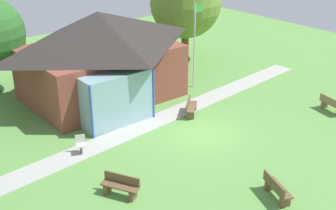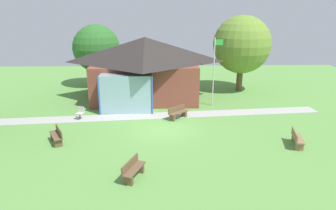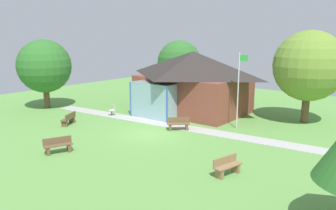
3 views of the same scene
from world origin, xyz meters
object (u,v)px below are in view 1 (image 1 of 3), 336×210
Objects in this scene: bench_rear_near_path at (191,108)px; bench_mid_left at (121,186)px; pavilion at (100,54)px; bench_front_center at (277,189)px; patio_chair_west at (81,145)px; tree_behind_pavilion_right at (186,2)px; bench_lawn_far_right at (332,105)px; flagpole at (195,42)px.

bench_rear_near_path is 7.81m from bench_mid_left.
pavilion is 5.82× the size of bench_front_center.
tree_behind_pavilion_right reaches higher than patio_chair_west.
patio_chair_west is 0.13× the size of tree_behind_pavilion_right.
flagpole is at bearing -142.84° from bench_lawn_far_right.
pavilion is 1.77× the size of flagpole.
flagpole is 3.27× the size of bench_lawn_far_right.
bench_lawn_far_right is (8.50, -9.46, -2.18)m from pavilion.
bench_rear_near_path is 0.91× the size of bench_lawn_far_right.
flagpole reaches higher than bench_mid_left.
bench_front_center is (-2.40, -7.57, 0.00)m from bench_rear_near_path.
pavilion is 5.62m from flagpole.
bench_rear_near_path is at bearing -64.23° from pavilion.
bench_front_center is (-8.51, -3.06, 0.00)m from bench_lawn_far_right.
patio_chair_west is (-9.32, -2.84, -2.42)m from flagpole.
tree_behind_pavilion_right is at bearing -126.55° from patio_chair_west.
bench_mid_left is 1.78× the size of patio_chair_west.
bench_mid_left is at bearing -108.93° from bench_front_center.
tree_behind_pavilion_right is at bearing -77.33° from bench_mid_left.
tree_behind_pavilion_right is (8.33, 2.37, 1.50)m from pavilion.
bench_mid_left is (-12.97, 0.79, 0.00)m from bench_lawn_far_right.
pavilion is at bearing -164.11° from tree_behind_pavilion_right.
tree_behind_pavilion_right reaches higher than bench_lawn_far_right.
pavilion is 12.70m from bench_front_center.
bench_front_center is at bearing -119.27° from tree_behind_pavilion_right.
bench_rear_near_path is at bearing -129.07° from tree_behind_pavilion_right.
patio_chair_west is at bearing -96.61° from bench_lawn_far_right.
flagpole is at bearing -175.93° from bench_rear_near_path.
tree_behind_pavilion_right reaches higher than pavilion.
bench_mid_left is (-9.70, -6.61, -2.43)m from flagpole.
bench_lawn_far_right is 1.02× the size of bench_mid_left.
bench_lawn_far_right and bench_front_center have the same top height.
pavilion is at bearing 158.43° from flagpole.
bench_lawn_far_right is (3.28, -7.39, -2.43)m from flagpole.
flagpole reaches higher than patio_chair_west.
pavilion is at bearing -55.40° from bench_mid_left.
tree_behind_pavilion_right is (8.34, 14.89, 3.68)m from bench_front_center.
flagpole is 0.78× the size of tree_behind_pavilion_right.
flagpole reaches higher than bench_front_center.
tree_behind_pavilion_right is (12.81, 11.04, 3.68)m from bench_mid_left.
bench_front_center is at bearing -116.59° from flagpole.
flagpole is 8.44m from bench_lawn_far_right.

